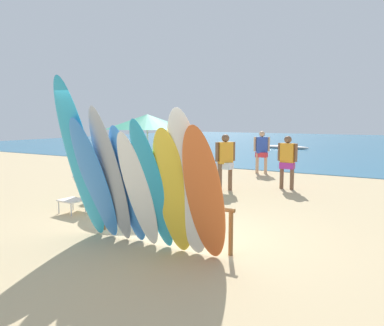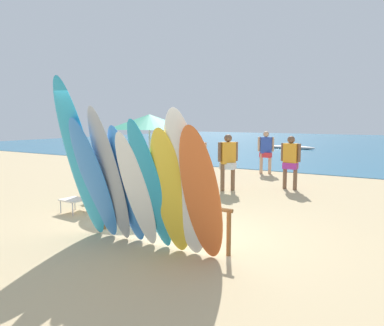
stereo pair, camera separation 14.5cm
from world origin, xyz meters
name	(u,v)px [view 1 (the left image)]	position (x,y,z in m)	size (l,w,h in m)	color
ground	(325,161)	(0.00, 14.00, 0.00)	(60.00, 60.00, 0.00)	tan
ocean_water	(362,144)	(0.00, 29.27, 0.01)	(60.00, 40.00, 0.02)	teal
surfboard_rack	(160,209)	(0.00, 0.00, 0.56)	(2.72, 0.07, 0.73)	brown
surfboard_teal_0	(81,161)	(-1.14, -0.66, 1.37)	(0.55, 0.07, 2.86)	#289EC6
surfboard_blue_1	(95,181)	(-0.90, -0.59, 1.05)	(0.58, 0.06, 2.23)	#337AD1
surfboard_grey_2	(111,177)	(-0.58, -0.56, 1.14)	(0.50, 0.06, 2.37)	#999EA3
surfboard_blue_3	(128,186)	(-0.31, -0.45, 0.99)	(0.51, 0.06, 2.05)	#337AD1
surfboard_white_4	(138,191)	(-0.02, -0.55, 0.95)	(0.51, 0.06, 2.00)	white
surfboard_teal_5	(152,187)	(0.26, -0.57, 1.04)	(0.47, 0.08, 2.21)	#289EC6
surfboard_yellow_6	(173,193)	(0.61, -0.53, 0.98)	(0.55, 0.06, 2.05)	yellow
surfboard_white_7	(188,186)	(0.87, -0.54, 1.11)	(0.57, 0.07, 2.31)	white
surfboard_orange_8	(204,196)	(1.15, -0.55, 1.00)	(0.57, 0.07, 2.11)	orange
beachgoer_midbeach	(262,149)	(-1.30, 8.50, 0.93)	(0.55, 0.38, 1.62)	tan
beachgoer_by_water	(287,159)	(0.46, 5.81, 0.91)	(0.60, 0.25, 1.58)	brown
beachgoer_photographing	(195,158)	(-1.85, 4.39, 0.93)	(0.61, 0.27, 1.62)	tan
beachgoer_near_rack	(225,158)	(-1.01, 4.67, 0.94)	(0.43, 0.50, 1.64)	brown
beach_chair_red	(99,184)	(-3.22, 1.85, 0.43)	(0.69, 0.83, 0.80)	#B7B7BC
beach_chair_blue	(79,193)	(-2.77, 0.76, 0.42)	(0.54, 0.77, 0.79)	#B7B7BC
beach_umbrella	(147,122)	(-2.21, 2.58, 2.00)	(2.11, 2.11, 2.18)	silver
distant_boat	(285,147)	(-4.01, 20.80, 0.12)	(3.30, 0.64, 0.26)	silver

